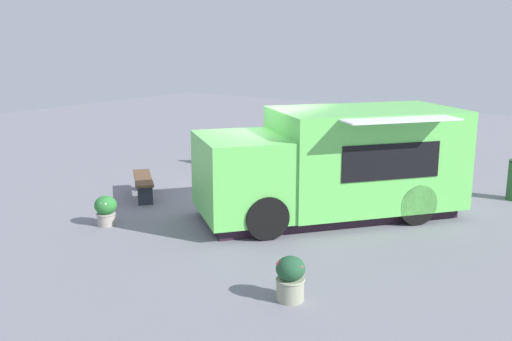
{
  "coord_description": "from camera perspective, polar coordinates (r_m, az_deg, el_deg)",
  "views": [
    {
      "loc": [
        -7.51,
        10.5,
        3.82
      ],
      "look_at": [
        -0.26,
        0.33,
        0.94
      ],
      "focal_mm": 41.16,
      "sensor_mm": 36.0,
      "label": 1
    }
  ],
  "objects": [
    {
      "name": "person_customer",
      "position": [
        17.79,
        -4.1,
        1.71
      ],
      "size": [
        0.8,
        0.66,
        0.92
      ],
      "color": "black",
      "rests_on": "ground_plane"
    },
    {
      "name": "plaza_bench",
      "position": [
        14.4,
        -10.91,
        -1.09
      ],
      "size": [
        1.56,
        1.41,
        0.5
      ],
      "color": "brown",
      "rests_on": "ground_plane"
    },
    {
      "name": "planter_flowering_near",
      "position": [
        12.47,
        -14.4,
        -3.68
      ],
      "size": [
        0.46,
        0.46,
        0.62
      ],
      "color": "#A39790",
      "rests_on": "ground_plane"
    },
    {
      "name": "planter_flowering_far",
      "position": [
        8.77,
        3.35,
        -10.38
      ],
      "size": [
        0.44,
        0.44,
        0.68
      ],
      "color": "gray",
      "rests_on": "ground_plane"
    },
    {
      "name": "ground_plane",
      "position": [
        13.46,
        -0.09,
        -3.51
      ],
      "size": [
        40.0,
        40.0,
        0.0
      ],
      "primitive_type": "plane",
      "color": "gray"
    },
    {
      "name": "food_truck",
      "position": [
        12.62,
        7.69,
        0.44
      ],
      "size": [
        5.16,
        5.73,
        2.3
      ],
      "color": "#68D45B",
      "rests_on": "ground_plane"
    }
  ]
}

